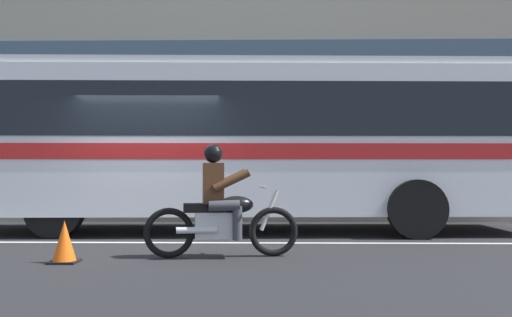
{
  "coord_description": "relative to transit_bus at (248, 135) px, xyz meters",
  "views": [
    {
      "loc": [
        2.1,
        -10.28,
        1.23
      ],
      "look_at": [
        1.89,
        -0.14,
        1.4
      ],
      "focal_mm": 41.2,
      "sensor_mm": 36.0,
      "label": 1
    }
  ],
  "objects": [
    {
      "name": "office_building_facade",
      "position": [
        -1.7,
        6.2,
        4.3
      ],
      "size": [
        28.0,
        0.89,
        12.34
      ],
      "color": "gray",
      "rests_on": "ground_plane"
    },
    {
      "name": "ground_plane",
      "position": [
        -1.7,
        -1.19,
        -1.88
      ],
      "size": [
        60.0,
        60.0,
        0.0
      ],
      "primitive_type": "plane",
      "color": "black"
    },
    {
      "name": "traffic_cone",
      "position": [
        -2.26,
        -3.87,
        -1.62
      ],
      "size": [
        0.36,
        0.36,
        0.55
      ],
      "color": "#EA590F",
      "rests_on": "ground_plane"
    },
    {
      "name": "motorcycle_with_rider",
      "position": [
        -0.26,
        -3.35,
        -1.23
      ],
      "size": [
        2.13,
        0.7,
        1.56
      ],
      "color": "black",
      "rests_on": "ground_plane"
    },
    {
      "name": "transit_bus",
      "position": [
        0.0,
        0.0,
        0.0
      ],
      "size": [
        10.99,
        3.03,
        3.22
      ],
      "color": "silver",
      "rests_on": "ground_plane"
    },
    {
      "name": "fire_hydrant",
      "position": [
        3.08,
        3.15,
        -1.36
      ],
      "size": [
        0.22,
        0.3,
        0.75
      ],
      "color": "red",
      "rests_on": "sidewalk_curb"
    },
    {
      "name": "lane_center_stripe",
      "position": [
        -1.7,
        -1.79,
        -1.88
      ],
      "size": [
        26.6,
        0.14,
        0.01
      ],
      "primitive_type": "cube",
      "color": "silver",
      "rests_on": "ground_plane"
    },
    {
      "name": "sidewalk_curb",
      "position": [
        -1.7,
        3.91,
        -1.81
      ],
      "size": [
        28.0,
        3.8,
        0.15
      ],
      "primitive_type": "cube",
      "color": "gray",
      "rests_on": "ground_plane"
    }
  ]
}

